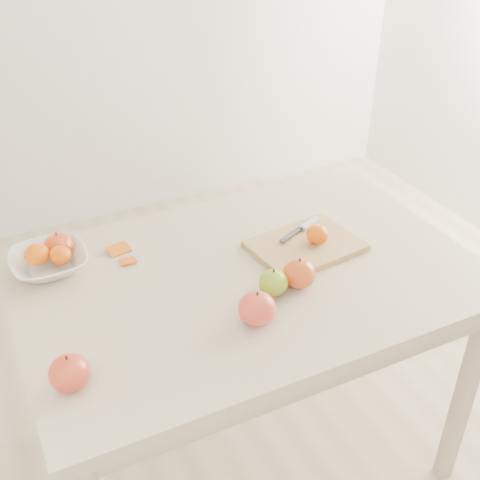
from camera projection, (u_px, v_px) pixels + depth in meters
name	position (u px, v px, depth m)	size (l,w,h in m)	color
ground	(247.00, 453.00, 2.01)	(3.50, 3.50, 0.00)	#C6B293
table	(248.00, 300.00, 1.65)	(1.20, 0.80, 0.75)	beige
cutting_board	(305.00, 246.00, 1.69)	(0.29, 0.21, 0.02)	tan
board_tangerine	(317.00, 234.00, 1.67)	(0.06, 0.06, 0.05)	#CE4F07
fruit_bowl	(49.00, 262.00, 1.59)	(0.20, 0.20, 0.05)	white
bowl_tangerine_near	(37.00, 254.00, 1.58)	(0.07, 0.07, 0.06)	#DB5807
bowl_tangerine_far	(60.00, 255.00, 1.58)	(0.06, 0.06, 0.05)	#DF4507
orange_peel_a	(119.00, 251.00, 1.68)	(0.06, 0.04, 0.00)	#CA5E0E
orange_peel_b	(128.00, 262.00, 1.63)	(0.04, 0.04, 0.00)	#DB510F
paring_knife	(307.00, 226.00, 1.75)	(0.16, 0.08, 0.01)	silver
apple_green	(273.00, 283.00, 1.50)	(0.07, 0.07, 0.07)	#588A15
apple_red_c	(257.00, 308.00, 1.41)	(0.09, 0.09, 0.08)	#A61C25
apple_red_a	(59.00, 246.00, 1.63)	(0.08, 0.08, 0.07)	maroon
apple_red_e	(299.00, 273.00, 1.53)	(0.08, 0.08, 0.08)	#941106
apple_red_d	(70.00, 373.00, 1.23)	(0.09, 0.09, 0.08)	maroon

